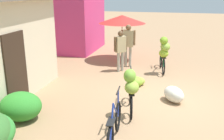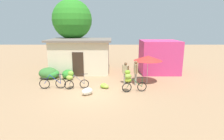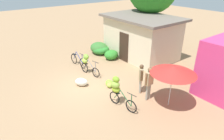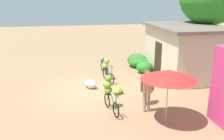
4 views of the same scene
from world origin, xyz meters
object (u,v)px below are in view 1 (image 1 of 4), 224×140
Objects in this scene: person_bystander at (128,41)px; shop_pink at (70,22)px; market_umbrella at (122,19)px; produce_sack at (174,94)px; banana_pile_on_ground at (137,82)px; person_vendor at (120,47)px; bicycle_center_loaded at (164,52)px; bicycle_near_pile at (131,88)px; bicycle_leftmost at (114,127)px.

shop_pink is at bearing 54.97° from person_bystander.
market_umbrella reaches higher than produce_sack.
banana_pile_on_ground is 1.88m from person_vendor.
bicycle_center_loaded is at bearing -24.97° from banana_pile_on_ground.
banana_pile_on_ground is 1.56m from produce_sack.
bicycle_center_loaded is 1.01× the size of person_vendor.
bicycle_near_pile is at bearing -163.40° from person_vendor.
market_umbrella reaches higher than bicycle_center_loaded.
market_umbrella reaches higher than bicycle_leftmost.
person_bystander is (3.13, 1.93, 0.84)m from produce_sack.
bicycle_center_loaded is 1.57m from person_bystander.
bicycle_center_loaded is 2.29× the size of banana_pile_on_ground.
person_bystander reaches higher than produce_sack.
bicycle_near_pile is at bearing -146.50° from shop_pink.
bicycle_near_pile is (1.34, -0.09, 0.35)m from bicycle_leftmost.
shop_pink is 5.89m from bicycle_center_loaded.
produce_sack is 0.40× the size of person_bystander.
bicycle_center_loaded is 0.92× the size of person_bystander.
produce_sack is 0.44× the size of person_vendor.
person_bystander is (0.55, 1.45, 0.23)m from bicycle_center_loaded.
bicycle_leftmost is 1.38m from bicycle_near_pile.
market_umbrella is 4.95m from produce_sack.
person_vendor is at bearing 11.19° from bicycle_leftmost.
person_vendor is (4.86, 0.96, 0.59)m from bicycle_leftmost.
banana_pile_on_ground is at bearing 4.93° from bicycle_near_pile.
market_umbrella is 2.91× the size of banana_pile_on_ground.
bicycle_leftmost is 1.10× the size of bicycle_near_pile.
bicycle_near_pile is 2.16m from banana_pile_on_ground.
banana_pile_on_ground is at bearing 51.11° from produce_sack.
market_umbrella is 1.27× the size of bicycle_center_loaded.
bicycle_near_pile is 4.33m from person_bystander.
produce_sack is 3.29m from person_vendor.
person_vendor is at bearing 31.00° from banana_pile_on_ground.
bicycle_center_loaded reaches higher than bicycle_leftmost.
produce_sack is at bearing -135.72° from shop_pink.
person_bystander reaches higher than bicycle_near_pile.
shop_pink reaches higher than market_umbrella.
bicycle_leftmost is 3.42m from banana_pile_on_ground.
market_umbrella is at bearing 30.53° from produce_sack.
bicycle_leftmost is 2.46× the size of produce_sack.
produce_sack is at bearing -139.36° from person_vendor.
person_bystander is at bearing 31.62° from produce_sack.
shop_pink reaches higher than bicycle_center_loaded.
person_bystander is (0.70, -0.16, 0.11)m from person_vendor.
bicycle_near_pile is at bearing -3.86° from bicycle_leftmost.
bicycle_near_pile is 2.27× the size of banana_pile_on_ground.
bicycle_leftmost is 5.66m from person_bystander.
market_umbrella is 5.41m from bicycle_near_pile.
bicycle_leftmost is 5.07m from bicycle_center_loaded.
banana_pile_on_ground is (-1.60, 0.74, -0.69)m from bicycle_center_loaded.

